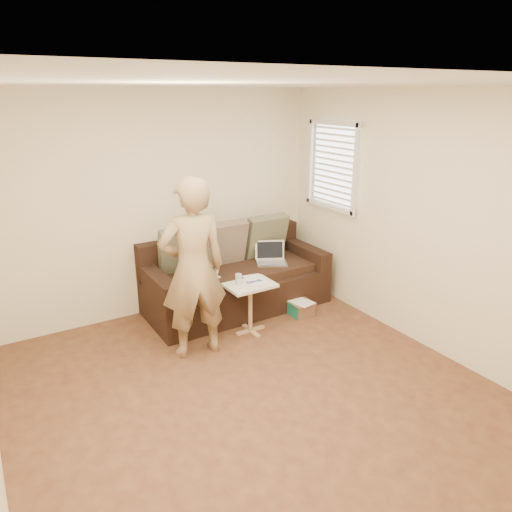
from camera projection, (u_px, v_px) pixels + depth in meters
The scene contains 17 objects.
floor at pixel (261, 401), 4.16m from camera, with size 4.50×4.50×0.00m, color #4D2A1C.
ceiling at pixel (262, 84), 3.31m from camera, with size 4.50×4.50×0.00m, color white.
wall_back at pixel (159, 205), 5.55m from camera, with size 4.00×4.00×0.00m, color #F2E5BD.
wall_right at pixel (433, 225), 4.72m from camera, with size 4.50×4.50×0.00m, color #F2E5BD.
window_blinds at pixel (333, 166), 5.77m from camera, with size 0.12×0.88×1.08m, color white, non-canonical shape.
sofa at pixel (237, 276), 5.82m from camera, with size 2.20×0.95×0.85m, color black, non-canonical shape.
pillow_left at pixel (182, 250), 5.61m from camera, with size 0.55×0.14×0.55m, color #585E45, non-canonical shape.
pillow_mid at pixel (225, 243), 5.85m from camera, with size 0.55×0.14×0.55m, color #6C594D, non-canonical shape.
pillow_right at pixel (266, 236), 6.14m from camera, with size 0.55×0.14×0.55m, color #585E45, non-canonical shape.
laptop_silver at pixel (272, 264), 5.94m from camera, with size 0.37×0.27×0.25m, color #B7BABC, non-canonical shape.
laptop_white at pixel (203, 280), 5.44m from camera, with size 0.34×0.25×0.25m, color white, non-canonical shape.
person at pixel (193, 269), 4.64m from camera, with size 0.67×0.45×1.83m, color #998853.
side_table at pixel (250, 308), 5.28m from camera, with size 0.52×0.37×0.57m, color silver, non-canonical shape.
drinking_glass at pixel (238, 279), 5.15m from camera, with size 0.07×0.07×0.12m, color silver, non-canonical shape.
scissors at pixel (254, 281), 5.23m from camera, with size 0.18×0.10×0.02m, color silver, non-canonical shape.
paper_on_table at pixel (256, 279), 5.30m from camera, with size 0.21×0.30×0.00m, color white, non-canonical shape.
striped_box at pixel (301, 308), 5.74m from camera, with size 0.27×0.27×0.17m, color red, non-canonical shape.
Camera 1 is at (-1.87, -2.98, 2.56)m, focal length 33.50 mm.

